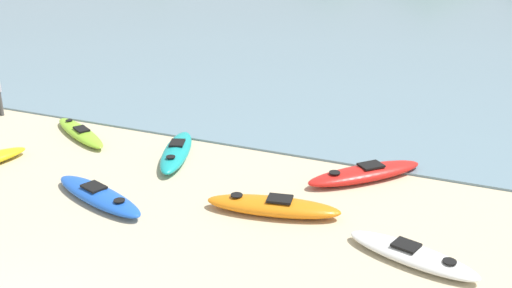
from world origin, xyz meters
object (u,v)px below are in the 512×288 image
at_px(kayak_on_sand_4, 177,152).
at_px(kayak_on_sand_0, 273,206).
at_px(kayak_on_sand_1, 412,255).
at_px(kayak_on_sand_7, 80,132).
at_px(kayak_on_sand_2, 98,195).
at_px(kayak_on_sand_3, 365,173).

bearing_deg(kayak_on_sand_4, kayak_on_sand_0, -28.16).
bearing_deg(kayak_on_sand_0, kayak_on_sand_1, -12.95).
distance_m(kayak_on_sand_0, kayak_on_sand_1, 3.21).
height_order(kayak_on_sand_0, kayak_on_sand_4, same).
bearing_deg(kayak_on_sand_7, kayak_on_sand_1, -15.91).
xyz_separation_m(kayak_on_sand_0, kayak_on_sand_2, (-3.87, -1.07, -0.02)).
xyz_separation_m(kayak_on_sand_3, kayak_on_sand_4, (-4.99, -0.67, 0.01)).
distance_m(kayak_on_sand_0, kayak_on_sand_4, 4.08).
bearing_deg(kayak_on_sand_3, kayak_on_sand_1, -62.35).
distance_m(kayak_on_sand_1, kayak_on_sand_4, 7.23).
bearing_deg(kayak_on_sand_1, kayak_on_sand_2, -177.16).
bearing_deg(kayak_on_sand_1, kayak_on_sand_4, 158.54).
height_order(kayak_on_sand_1, kayak_on_sand_2, kayak_on_sand_2).
relative_size(kayak_on_sand_0, kayak_on_sand_2, 0.99).
bearing_deg(kayak_on_sand_0, kayak_on_sand_4, 151.84).
distance_m(kayak_on_sand_1, kayak_on_sand_2, 7.01).
relative_size(kayak_on_sand_2, kayak_on_sand_3, 1.08).
relative_size(kayak_on_sand_0, kayak_on_sand_7, 1.03).
bearing_deg(kayak_on_sand_0, kayak_on_sand_3, 61.64).
xyz_separation_m(kayak_on_sand_2, kayak_on_sand_4, (0.28, 2.99, 0.02)).
distance_m(kayak_on_sand_2, kayak_on_sand_7, 4.53).
xyz_separation_m(kayak_on_sand_0, kayak_on_sand_7, (-7.04, 2.18, -0.04)).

